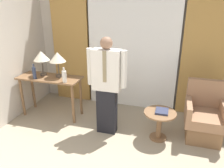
# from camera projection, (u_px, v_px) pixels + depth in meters

# --- Properties ---
(wall_back) EXTENTS (10.00, 0.06, 2.70)m
(wall_back) POSITION_uv_depth(u_px,v_px,m) (134.00, 41.00, 4.34)
(wall_back) COLOR beige
(wall_back) RESTS_ON ground_plane
(curtain_sheer_center) EXTENTS (1.77, 0.06, 2.58)m
(curtain_sheer_center) POSITION_uv_depth(u_px,v_px,m) (132.00, 46.00, 4.25)
(curtain_sheer_center) COLOR white
(curtain_sheer_center) RESTS_ON ground_plane
(curtain_drape_left) EXTENTS (0.79, 0.06, 2.58)m
(curtain_drape_left) POSITION_uv_depth(u_px,v_px,m) (71.00, 42.00, 4.59)
(curtain_drape_left) COLOR #B28442
(curtain_drape_left) RESTS_ON ground_plane
(curtain_drape_right) EXTENTS (0.79, 0.06, 2.58)m
(curtain_drape_right) POSITION_uv_depth(u_px,v_px,m) (205.00, 50.00, 3.91)
(curtain_drape_right) COLOR #B28442
(curtain_drape_right) RESTS_ON ground_plane
(desk) EXTENTS (1.19, 0.47, 0.79)m
(desk) POSITION_uv_depth(u_px,v_px,m) (50.00, 84.00, 4.10)
(desk) COLOR brown
(desk) RESTS_ON ground_plane
(table_lamp_left) EXTENTS (0.30, 0.30, 0.47)m
(table_lamp_left) POSITION_uv_depth(u_px,v_px,m) (41.00, 57.00, 4.02)
(table_lamp_left) COLOR #4C4238
(table_lamp_left) RESTS_ON desk
(table_lamp_right) EXTENTS (0.30, 0.30, 0.47)m
(table_lamp_right) POSITION_uv_depth(u_px,v_px,m) (57.00, 58.00, 3.94)
(table_lamp_right) COLOR #4C4238
(table_lamp_right) RESTS_ON desk
(bottle_near_edge) EXTENTS (0.08, 0.08, 0.26)m
(bottle_near_edge) POSITION_uv_depth(u_px,v_px,m) (64.00, 76.00, 3.76)
(bottle_near_edge) COLOR silver
(bottle_near_edge) RESTS_ON desk
(bottle_by_lamp) EXTENTS (0.06, 0.06, 0.28)m
(bottle_by_lamp) POSITION_uv_depth(u_px,v_px,m) (34.00, 73.00, 3.93)
(bottle_by_lamp) COLOR #2D3851
(bottle_by_lamp) RESTS_ON desk
(person) EXTENTS (0.64, 0.21, 1.62)m
(person) POSITION_uv_depth(u_px,v_px,m) (107.00, 84.00, 3.48)
(person) COLOR black
(person) RESTS_ON ground_plane
(armchair) EXTENTS (0.60, 0.64, 0.93)m
(armchair) POSITION_uv_depth(u_px,v_px,m) (204.00, 118.00, 3.52)
(armchair) COLOR brown
(armchair) RESTS_ON ground_plane
(side_table) EXTENTS (0.51, 0.51, 0.48)m
(side_table) POSITION_uv_depth(u_px,v_px,m) (159.00, 121.00, 3.48)
(side_table) COLOR brown
(side_table) RESTS_ON ground_plane
(book) EXTENTS (0.20, 0.23, 0.03)m
(book) POSITION_uv_depth(u_px,v_px,m) (162.00, 111.00, 3.43)
(book) COLOR #2D334C
(book) RESTS_ON side_table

